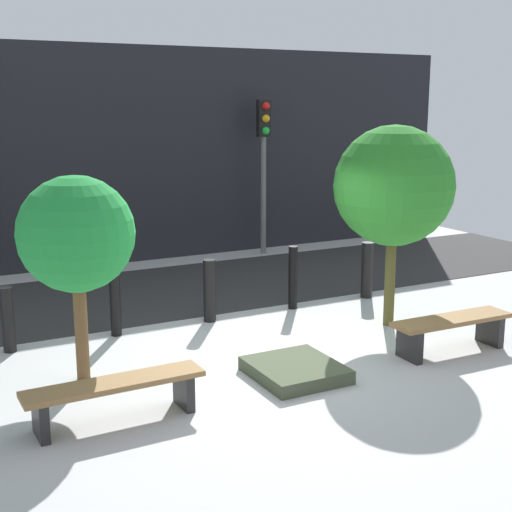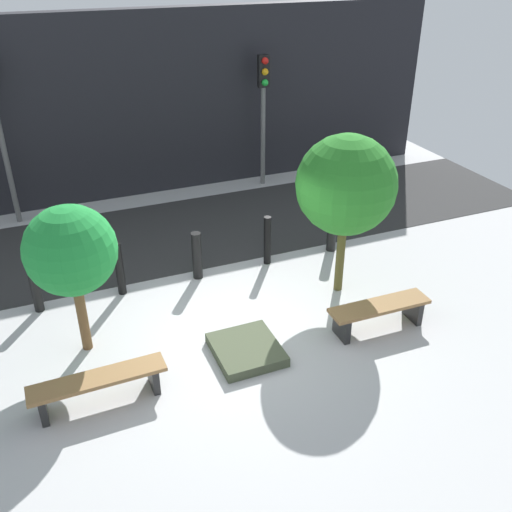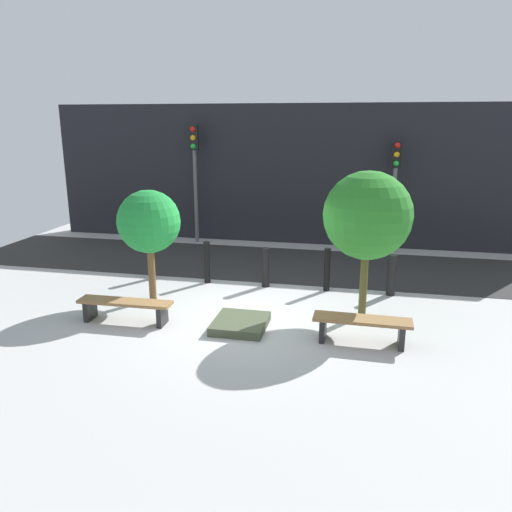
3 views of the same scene
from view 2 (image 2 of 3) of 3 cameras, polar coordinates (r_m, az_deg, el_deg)
name	(u,v)px [view 2 (image 2 of 3)]	position (r m, az deg, el deg)	size (l,w,h in m)	color
ground_plane	(235,335)	(9.62, -2.13, -7.95)	(18.00, 18.00, 0.00)	#B3B3B3
road_strip	(171,234)	(12.94, -8.47, 2.16)	(18.00, 3.50, 0.01)	#2D2D2D
building_facade	(135,106)	(14.76, -12.04, 14.44)	(16.20, 0.50, 4.43)	black
bench_left	(98,384)	(8.49, -15.48, -12.22)	(1.92, 0.43, 0.46)	black
bench_right	(379,311)	(9.81, 12.20, -5.41)	(1.77, 0.47, 0.48)	black
planter_bed	(246,350)	(9.18, -0.96, -9.36)	(1.02, 1.11, 0.17)	#434B35
tree_behind_left_bench	(71,251)	(8.82, -18.04, 0.46)	(1.38, 1.38, 2.48)	brown
tree_behind_right_bench	(346,185)	(9.97, 9.00, 7.00)	(1.76, 1.76, 2.99)	#4F4821
bollard_far_left	(35,289)	(10.70, -21.19, -3.08)	(0.17, 0.17, 0.90)	black
bollard_left	(120,269)	(10.72, -13.49, -1.24)	(0.15, 0.15, 1.05)	black
bollard_center	(197,256)	(11.00, -5.93, 0.04)	(0.19, 0.19, 0.97)	black
bollard_right	(267,240)	(11.42, 1.14, 1.57)	(0.15, 0.15, 1.04)	black
bollard_far_right	(332,229)	(12.05, 7.60, 2.65)	(0.20, 0.20, 0.96)	black
traffic_light_mid_west	(263,97)	(14.89, 0.75, 15.61)	(0.28, 0.27, 3.35)	slate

